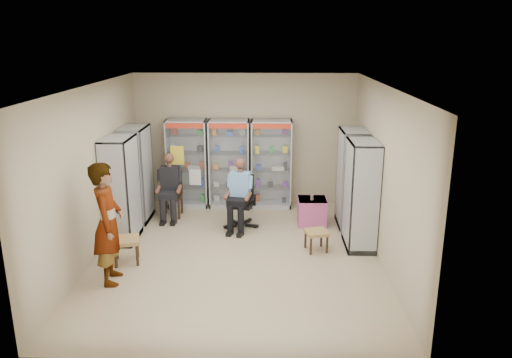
{
  "coord_description": "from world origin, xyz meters",
  "views": [
    {
      "loc": [
        0.56,
        -8.18,
        3.8
      ],
      "look_at": [
        0.31,
        0.7,
        1.23
      ],
      "focal_mm": 35.0,
      "sensor_mm": 36.0,
      "label": 1
    }
  ],
  "objects_px": {
    "cabinet_left_far": "(136,174)",
    "wooden_chair": "(172,196)",
    "office_chair": "(241,202)",
    "cabinet_back_mid": "(229,164)",
    "seated_shopkeeper": "(241,196)",
    "pink_trunk": "(312,212)",
    "cabinet_back_right": "(271,164)",
    "cabinet_right_near": "(361,195)",
    "woven_stool_b": "(127,250)",
    "cabinet_right_far": "(352,178)",
    "cabinet_back_left": "(188,163)",
    "standing_man": "(108,223)",
    "woven_stool_a": "(316,241)",
    "cabinet_left_near": "(121,190)"
  },
  "relations": [
    {
      "from": "cabinet_left_near",
      "to": "cabinet_back_left",
      "type": "bearing_deg",
      "value": 155.39
    },
    {
      "from": "cabinet_right_near",
      "to": "cabinet_left_far",
      "type": "bearing_deg",
      "value": 73.75
    },
    {
      "from": "cabinet_back_left",
      "to": "wooden_chair",
      "type": "relative_size",
      "value": 2.13
    },
    {
      "from": "seated_shopkeeper",
      "to": "pink_trunk",
      "type": "bearing_deg",
      "value": 21.73
    },
    {
      "from": "cabinet_left_far",
      "to": "cabinet_left_near",
      "type": "height_order",
      "value": "same"
    },
    {
      "from": "cabinet_back_left",
      "to": "cabinet_back_right",
      "type": "bearing_deg",
      "value": 0.0
    },
    {
      "from": "cabinet_right_near",
      "to": "office_chair",
      "type": "distance_m",
      "value": 2.47
    },
    {
      "from": "cabinet_left_far",
      "to": "cabinet_left_near",
      "type": "distance_m",
      "value": 1.1
    },
    {
      "from": "cabinet_right_far",
      "to": "cabinet_left_far",
      "type": "distance_m",
      "value": 4.46
    },
    {
      "from": "woven_stool_b",
      "to": "standing_man",
      "type": "height_order",
      "value": "standing_man"
    },
    {
      "from": "cabinet_back_right",
      "to": "cabinet_left_far",
      "type": "xyz_separation_m",
      "value": [
        -2.83,
        -0.93,
        0.0
      ]
    },
    {
      "from": "cabinet_back_left",
      "to": "cabinet_left_far",
      "type": "bearing_deg",
      "value": -135.0
    },
    {
      "from": "cabinet_back_left",
      "to": "seated_shopkeeper",
      "type": "relative_size",
      "value": 1.46
    },
    {
      "from": "cabinet_back_right",
      "to": "woven_stool_a",
      "type": "bearing_deg",
      "value": -71.46
    },
    {
      "from": "standing_man",
      "to": "wooden_chair",
      "type": "bearing_deg",
      "value": -16.6
    },
    {
      "from": "cabinet_back_mid",
      "to": "cabinet_back_right",
      "type": "distance_m",
      "value": 0.95
    },
    {
      "from": "standing_man",
      "to": "pink_trunk",
      "type": "bearing_deg",
      "value": -61.62
    },
    {
      "from": "cabinet_left_far",
      "to": "office_chair",
      "type": "bearing_deg",
      "value": 80.17
    },
    {
      "from": "cabinet_right_near",
      "to": "seated_shopkeeper",
      "type": "height_order",
      "value": "cabinet_right_near"
    },
    {
      "from": "cabinet_back_left",
      "to": "wooden_chair",
      "type": "xyz_separation_m",
      "value": [
        -0.25,
        -0.73,
        -0.53
      ]
    },
    {
      "from": "cabinet_right_near",
      "to": "wooden_chair",
      "type": "bearing_deg",
      "value": 68.36
    },
    {
      "from": "cabinet_back_right",
      "to": "cabinet_left_near",
      "type": "bearing_deg",
      "value": -144.35
    },
    {
      "from": "cabinet_back_mid",
      "to": "cabinet_left_near",
      "type": "height_order",
      "value": "same"
    },
    {
      "from": "woven_stool_b",
      "to": "cabinet_right_far",
      "type": "bearing_deg",
      "value": 24.85
    },
    {
      "from": "cabinet_left_far",
      "to": "pink_trunk",
      "type": "xyz_separation_m",
      "value": [
        3.68,
        -0.19,
        -0.72
      ]
    },
    {
      "from": "cabinet_back_mid",
      "to": "office_chair",
      "type": "xyz_separation_m",
      "value": [
        0.33,
        -1.31,
        -0.46
      ]
    },
    {
      "from": "cabinet_back_right",
      "to": "pink_trunk",
      "type": "height_order",
      "value": "cabinet_back_right"
    },
    {
      "from": "cabinet_back_left",
      "to": "office_chair",
      "type": "height_order",
      "value": "cabinet_back_left"
    },
    {
      "from": "cabinet_left_near",
      "to": "cabinet_back_right",
      "type": "bearing_deg",
      "value": 125.65
    },
    {
      "from": "office_chair",
      "to": "pink_trunk",
      "type": "distance_m",
      "value": 1.5
    },
    {
      "from": "seated_shopkeeper",
      "to": "woven_stool_a",
      "type": "height_order",
      "value": "seated_shopkeeper"
    },
    {
      "from": "cabinet_left_far",
      "to": "wooden_chair",
      "type": "xyz_separation_m",
      "value": [
        0.68,
        0.2,
        -0.53
      ]
    },
    {
      "from": "cabinet_back_mid",
      "to": "cabinet_left_far",
      "type": "distance_m",
      "value": 2.1
    },
    {
      "from": "cabinet_back_right",
      "to": "cabinet_right_far",
      "type": "distance_m",
      "value": 1.98
    },
    {
      "from": "cabinet_left_far",
      "to": "woven_stool_a",
      "type": "bearing_deg",
      "value": 67.35
    },
    {
      "from": "cabinet_right_far",
      "to": "woven_stool_b",
      "type": "xyz_separation_m",
      "value": [
        -4.13,
        -1.91,
        -0.78
      ]
    },
    {
      "from": "office_chair",
      "to": "seated_shopkeeper",
      "type": "bearing_deg",
      "value": -77.49
    },
    {
      "from": "cabinet_right_far",
      "to": "cabinet_left_near",
      "type": "distance_m",
      "value": 4.55
    },
    {
      "from": "wooden_chair",
      "to": "woven_stool_b",
      "type": "xyz_separation_m",
      "value": [
        -0.35,
        -2.31,
        -0.25
      ]
    },
    {
      "from": "cabinet_back_left",
      "to": "wooden_chair",
      "type": "distance_m",
      "value": 0.94
    },
    {
      "from": "wooden_chair",
      "to": "cabinet_left_far",
      "type": "bearing_deg",
      "value": -163.61
    },
    {
      "from": "cabinet_left_near",
      "to": "cabinet_left_far",
      "type": "bearing_deg",
      "value": 180.0
    },
    {
      "from": "wooden_chair",
      "to": "seated_shopkeeper",
      "type": "height_order",
      "value": "seated_shopkeeper"
    },
    {
      "from": "office_chair",
      "to": "woven_stool_a",
      "type": "xyz_separation_m",
      "value": [
        1.44,
        -1.14,
        -0.35
      ]
    },
    {
      "from": "woven_stool_a",
      "to": "standing_man",
      "type": "relative_size",
      "value": 0.2
    },
    {
      "from": "cabinet_back_mid",
      "to": "cabinet_left_near",
      "type": "distance_m",
      "value": 2.77
    },
    {
      "from": "standing_man",
      "to": "woven_stool_b",
      "type": "bearing_deg",
      "value": -13.2
    },
    {
      "from": "cabinet_back_mid",
      "to": "cabinet_right_near",
      "type": "relative_size",
      "value": 1.0
    },
    {
      "from": "cabinet_left_far",
      "to": "cabinet_right_near",
      "type": "bearing_deg",
      "value": 73.75
    },
    {
      "from": "cabinet_right_near",
      "to": "cabinet_right_far",
      "type": "bearing_deg",
      "value": 0.0
    }
  ]
}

